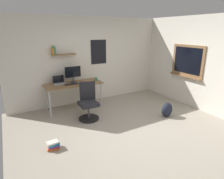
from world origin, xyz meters
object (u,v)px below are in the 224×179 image
object	(u,v)px
office_chair	(88,104)
monitor_primary	(73,73)
desk	(73,86)
backpack	(167,110)
keyboard	(71,84)
book_stack_on_floor	(53,145)
coffee_mug	(96,79)
laptop	(59,82)
computer_mouse	(81,83)

from	to	relation	value
office_chair	monitor_primary	xyz separation A→B (m)	(-0.05, 0.95, 0.62)
desk	monitor_primary	world-z (taller)	monitor_primary
desk	backpack	xyz separation A→B (m)	(1.94, -1.78, -0.49)
keyboard	book_stack_on_floor	xyz separation A→B (m)	(-0.95, -1.69, -0.68)
office_chair	monitor_primary	distance (m)	1.13
keyboard	backpack	size ratio (longest dim) A/B	0.96
desk	backpack	distance (m)	2.67
keyboard	coffee_mug	xyz separation A→B (m)	(0.79, 0.05, 0.04)
laptop	keyboard	bearing A→B (deg)	-40.07
desk	coffee_mug	distance (m)	0.72
desk	monitor_primary	xyz separation A→B (m)	(0.04, 0.11, 0.34)
coffee_mug	book_stack_on_floor	world-z (taller)	coffee_mug
keyboard	computer_mouse	distance (m)	0.28
desk	book_stack_on_floor	bearing A→B (deg)	-120.35
monitor_primary	computer_mouse	distance (m)	0.35
keyboard	coffee_mug	size ratio (longest dim) A/B	4.02
computer_mouse	coffee_mug	xyz separation A→B (m)	(0.51, 0.05, 0.03)
monitor_primary	backpack	size ratio (longest dim) A/B	1.20
desk	book_stack_on_floor	size ratio (longest dim) A/B	6.48
monitor_primary	office_chair	bearing A→B (deg)	-87.07
keyboard	desk	bearing A→B (deg)	45.62
keyboard	backpack	world-z (taller)	keyboard
computer_mouse	coffee_mug	bearing A→B (deg)	5.64
keyboard	coffee_mug	distance (m)	0.79
office_chair	keyboard	distance (m)	0.86
coffee_mug	backpack	distance (m)	2.22
monitor_primary	computer_mouse	bearing A→B (deg)	-49.88
backpack	book_stack_on_floor	bearing A→B (deg)	179.84
desk	book_stack_on_floor	world-z (taller)	desk
office_chair	coffee_mug	size ratio (longest dim) A/B	10.33
desk	backpack	world-z (taller)	desk
desk	coffee_mug	size ratio (longest dim) A/B	17.51
keyboard	computer_mouse	xyz separation A→B (m)	(0.28, 0.00, 0.01)
laptop	backpack	distance (m)	3.06
backpack	book_stack_on_floor	distance (m)	2.97
coffee_mug	backpack	size ratio (longest dim) A/B	0.24
office_chair	monitor_primary	bearing A→B (deg)	92.93
office_chair	backpack	bearing A→B (deg)	-26.74
computer_mouse	backpack	distance (m)	2.49
laptop	book_stack_on_floor	xyz separation A→B (m)	(-0.67, -1.92, -0.73)
desk	computer_mouse	world-z (taller)	computer_mouse
laptop	computer_mouse	xyz separation A→B (m)	(0.56, -0.24, -0.04)
coffee_mug	office_chair	bearing A→B (deg)	-127.17
office_chair	keyboard	bearing A→B (deg)	102.53
coffee_mug	book_stack_on_floor	distance (m)	2.56
keyboard	book_stack_on_floor	world-z (taller)	keyboard
backpack	laptop	bearing A→B (deg)	139.97
office_chair	monitor_primary	world-z (taller)	monitor_primary
desk	keyboard	world-z (taller)	keyboard
laptop	computer_mouse	world-z (taller)	laptop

